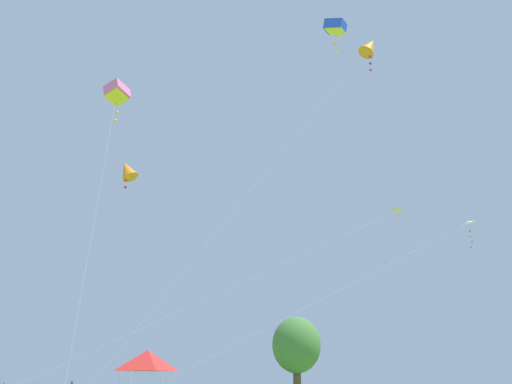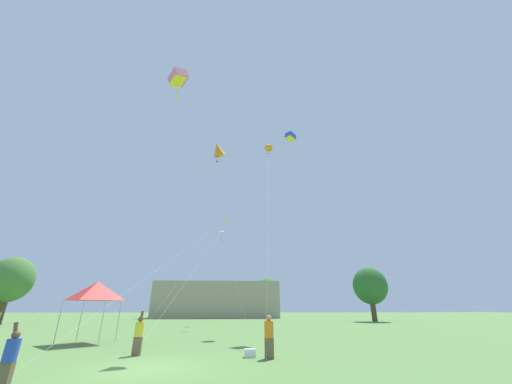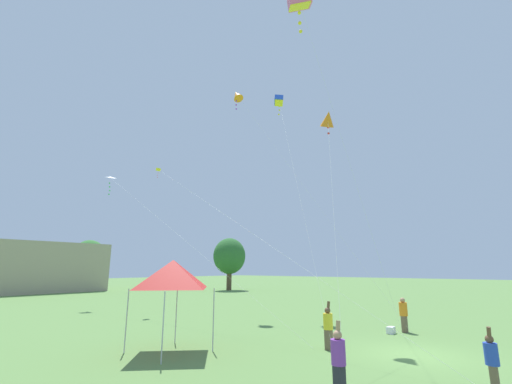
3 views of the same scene
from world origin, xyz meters
name	(u,v)px [view 1 (image 1 of 3)]	position (x,y,z in m)	size (l,w,h in m)	color
tree_far_left	(296,345)	(-28.15, 30.43, 5.62)	(5.77, 5.19, 8.70)	brown
festival_tent	(147,360)	(-6.00, 7.86, 3.11)	(2.80, 2.80, 3.71)	#B7B7BC
kite_orange_diamond_0	(127,170)	(1.80, 4.19, 11.93)	(8.37, 4.72, 12.58)	silver
kite_pink_box_1	(117,93)	(-1.37, 3.94, 17.70)	(6.47, 2.99, 18.34)	silver
kite_orange_diamond_2	(369,47)	(6.51, 15.98, 19.49)	(2.55, 15.40, 20.28)	silver
kite_white_delta_3	(466,225)	(0.78, 27.60, 12.01)	(3.00, 24.79, 12.45)	silver
kite_yellow_delta_4	(379,219)	(1.44, 19.79, 11.34)	(5.44, 24.23, 12.15)	silver
kite_blue_box_5	(335,28)	(8.41, 12.45, 18.51)	(11.00, 10.53, 18.99)	silver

